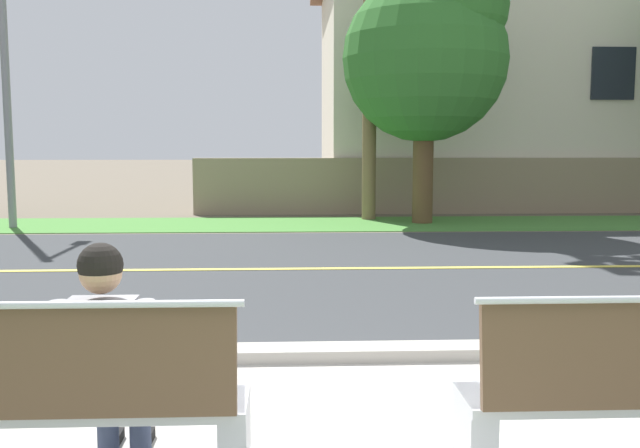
{
  "coord_description": "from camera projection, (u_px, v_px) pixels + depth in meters",
  "views": [
    {
      "loc": [
        -0.33,
        -3.17,
        1.73
      ],
      "look_at": [
        -0.05,
        3.29,
        1.0
      ],
      "focal_mm": 39.48,
      "sensor_mm": 36.0,
      "label": 1
    }
  ],
  "objects": [
    {
      "name": "ground_plane",
      "position": [
        311.0,
        253.0,
        11.3
      ],
      "size": [
        140.0,
        140.0,
        0.0
      ],
      "primitive_type": "plane",
      "color": "#665B4C"
    },
    {
      "name": "house_across_street",
      "position": [
        491.0,
        83.0,
        20.64
      ],
      "size": [
        10.42,
        6.91,
        6.96
      ],
      "color": "beige",
      "rests_on": "ground_plane"
    },
    {
      "name": "street_asphalt",
      "position": [
        314.0,
        269.0,
        9.81
      ],
      "size": [
        52.0,
        8.0,
        0.01
      ],
      "primitive_type": "cube",
      "color": "#383A3D",
      "rests_on": "ground_plane"
    },
    {
      "name": "seated_person_grey",
      "position": [
        108.0,
        351.0,
        3.62
      ],
      "size": [
        0.52,
        0.68,
        1.25
      ],
      "color": "#333D56",
      "rests_on": "ground_plane"
    },
    {
      "name": "far_verge_grass",
      "position": [
        305.0,
        224.0,
        15.32
      ],
      "size": [
        48.0,
        2.8,
        0.02
      ],
      "primitive_type": "cube",
      "color": "#478438",
      "rests_on": "ground_plane"
    },
    {
      "name": "curb_edge",
      "position": [
        332.0,
        353.0,
        5.68
      ],
      "size": [
        44.0,
        0.3,
        0.11
      ],
      "primitive_type": "cube",
      "color": "#ADA89E",
      "rests_on": "ground_plane"
    },
    {
      "name": "road_centre_line",
      "position": [
        314.0,
        269.0,
        9.81
      ],
      "size": [
        48.0,
        0.14,
        0.01
      ],
      "primitive_type": "cube",
      "color": "#E0CC4C",
      "rests_on": "ground_plane"
    },
    {
      "name": "garden_wall",
      "position": [
        453.0,
        186.0,
        17.71
      ],
      "size": [
        13.0,
        0.36,
        1.4
      ],
      "primitive_type": "cube",
      "color": "gray",
      "rests_on": "ground_plane"
    },
    {
      "name": "bench_left",
      "position": [
        46.0,
        404.0,
        3.46
      ],
      "size": [
        1.98,
        0.48,
        1.01
      ],
      "color": "silver",
      "rests_on": "ground_plane"
    },
    {
      "name": "shade_tree_left",
      "position": [
        431.0,
        47.0,
        15.05
      ],
      "size": [
        3.56,
        3.56,
        5.88
      ],
      "color": "brown",
      "rests_on": "ground_plane"
    },
    {
      "name": "streetlamp",
      "position": [
        8.0,
        37.0,
        14.42
      ],
      "size": [
        0.24,
        2.1,
        6.85
      ],
      "color": "gray",
      "rests_on": "ground_plane"
    }
  ]
}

